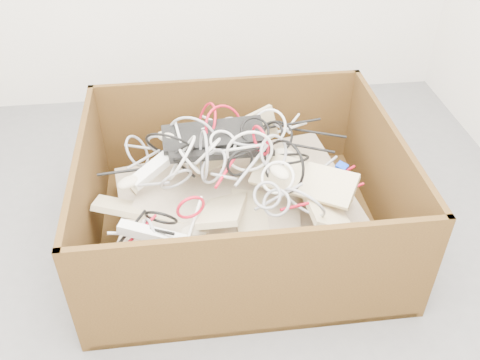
{
  "coord_description": "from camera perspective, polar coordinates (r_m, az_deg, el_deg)",
  "views": [
    {
      "loc": [
        -0.13,
        -1.54,
        1.69
      ],
      "look_at": [
        0.08,
        0.21,
        0.3
      ],
      "focal_mm": 39.53,
      "sensor_mm": 36.0,
      "label": 1
    }
  ],
  "objects": [
    {
      "name": "power_strip_right",
      "position": [
        1.96,
        -9.49,
        -5.8
      ],
      "size": [
        0.26,
        0.12,
        0.08
      ],
      "primitive_type": "cube",
      "rotation": [
        -0.1,
        0.17,
        -0.28
      ],
      "color": "white",
      "rests_on": "keyboard_pile"
    },
    {
      "name": "cable_tangle",
      "position": [
        2.22,
        -2.03,
        2.67
      ],
      "size": [
        1.12,
        0.93,
        0.44
      ],
      "color": "silver",
      "rests_on": "keyboard_pile"
    },
    {
      "name": "ground",
      "position": [
        2.29,
        -1.4,
        -9.22
      ],
      "size": [
        3.0,
        3.0,
        0.0
      ],
      "primitive_type": "plane",
      "color": "#58585B",
      "rests_on": "ground"
    },
    {
      "name": "vga_plug",
      "position": [
        2.28,
        10.92,
        1.42
      ],
      "size": [
        0.06,
        0.06,
        0.03
      ],
      "primitive_type": "cube",
      "rotation": [
        0.09,
        0.14,
        -0.76
      ],
      "color": "#0D34CC",
      "rests_on": "keyboard_pile"
    },
    {
      "name": "mice_scatter",
      "position": [
        2.17,
        -3.09,
        0.7
      ],
      "size": [
        0.8,
        0.57,
        0.17
      ],
      "color": "beige",
      "rests_on": "keyboard_pile"
    },
    {
      "name": "power_strip_left",
      "position": [
        2.26,
        -8.58,
        1.86
      ],
      "size": [
        0.27,
        0.23,
        0.12
      ],
      "primitive_type": "cube",
      "rotation": [
        0.14,
        -0.26,
        0.64
      ],
      "color": "white",
      "rests_on": "keyboard_pile"
    },
    {
      "name": "cardboard_box",
      "position": [
        2.34,
        -0.41,
        -3.6
      ],
      "size": [
        1.3,
        1.08,
        0.54
      ],
      "color": "#36220D",
      "rests_on": "ground"
    },
    {
      "name": "keyboard_pile",
      "position": [
        2.27,
        0.02,
        0.03
      ],
      "size": [
        1.11,
        0.81,
        0.35
      ],
      "color": "#CCBA90",
      "rests_on": "cardboard_box"
    }
  ]
}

